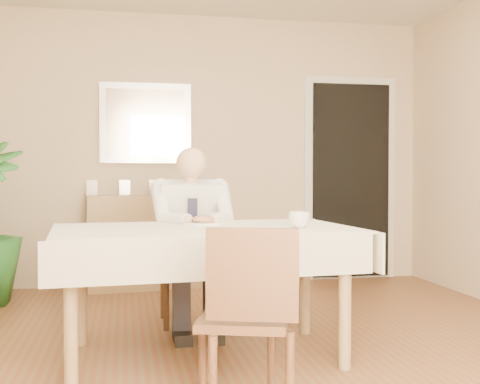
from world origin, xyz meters
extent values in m
plane|color=brown|center=(0.00, 0.00, 0.00)|extent=(5.00, 5.00, 0.00)
cube|color=beige|center=(0.00, 2.50, 1.30)|extent=(4.50, 0.02, 2.60)
cube|color=white|center=(1.55, 2.48, 1.00)|extent=(0.96, 0.03, 2.10)
cube|color=black|center=(1.55, 2.45, 1.00)|extent=(0.80, 0.05, 1.95)
cube|color=silver|center=(-0.51, 2.48, 1.55)|extent=(0.86, 0.03, 0.76)
cube|color=white|center=(-0.51, 2.46, 1.55)|extent=(0.74, 0.02, 0.64)
cube|color=#9F8457|center=(-0.25, 0.12, 0.72)|extent=(1.66, 1.02, 0.04)
cube|color=beige|center=(-0.25, 0.12, 0.75)|extent=(1.77, 1.12, 0.01)
cube|color=beige|center=(-0.25, -0.38, 0.64)|extent=(1.70, 0.14, 0.22)
cube|color=beige|center=(-0.25, 0.62, 0.64)|extent=(1.70, 0.14, 0.22)
cube|color=beige|center=(-1.10, 0.12, 0.64)|extent=(0.09, 1.00, 0.22)
cube|color=beige|center=(0.60, 0.12, 0.64)|extent=(0.09, 1.00, 0.22)
cylinder|color=#9F8457|center=(-0.97, -0.25, 0.35)|extent=(0.07, 0.07, 0.70)
cylinder|color=#9F8457|center=(0.47, -0.25, 0.35)|extent=(0.07, 0.07, 0.70)
cylinder|color=#9F8457|center=(-0.97, 0.49, 0.35)|extent=(0.07, 0.07, 0.70)
cylinder|color=#9F8457|center=(0.47, 0.49, 0.35)|extent=(0.07, 0.07, 0.70)
cube|color=#432315|center=(-0.25, 0.92, 0.43)|extent=(0.47, 0.47, 0.04)
cube|color=#432315|center=(-0.25, 1.11, 0.68)|extent=(0.42, 0.10, 0.42)
cylinder|color=#432315|center=(-0.43, 0.74, 0.20)|extent=(0.04, 0.04, 0.41)
cylinder|color=#432315|center=(-0.08, 0.74, 0.20)|extent=(0.04, 0.04, 0.41)
cylinder|color=#432315|center=(-0.43, 1.10, 0.20)|extent=(0.04, 0.04, 0.41)
cylinder|color=#432315|center=(-0.08, 1.10, 0.20)|extent=(0.04, 0.04, 0.41)
cube|color=#432315|center=(-0.18, -0.68, 0.40)|extent=(0.49, 0.49, 0.04)
cube|color=#432315|center=(-0.18, -0.86, 0.64)|extent=(0.39, 0.16, 0.39)
cylinder|color=#432315|center=(-0.35, -0.85, 0.19)|extent=(0.04, 0.04, 0.38)
cylinder|color=#432315|center=(-0.01, -0.85, 0.19)|extent=(0.04, 0.04, 0.38)
cylinder|color=#432315|center=(-0.35, -0.51, 0.19)|extent=(0.04, 0.04, 0.38)
cylinder|color=#432315|center=(-0.01, -0.51, 0.19)|extent=(0.04, 0.04, 0.38)
cube|color=white|center=(-0.25, 0.88, 0.75)|extent=(0.42, 0.31, 0.55)
cube|color=black|center=(-0.25, 0.76, 0.72)|extent=(0.07, 0.08, 0.36)
cylinder|color=tan|center=(-0.25, 0.84, 1.03)|extent=(0.09, 0.09, 0.08)
sphere|color=tan|center=(-0.25, 0.81, 1.14)|extent=(0.21, 0.21, 0.21)
cube|color=black|center=(-0.35, 0.68, 0.52)|extent=(0.13, 0.42, 0.13)
cube|color=black|center=(-0.15, 0.68, 0.52)|extent=(0.13, 0.42, 0.13)
cube|color=black|center=(-0.35, 0.50, 0.23)|extent=(0.11, 0.12, 0.45)
cube|color=black|center=(-0.15, 0.50, 0.23)|extent=(0.11, 0.12, 0.45)
cube|color=black|center=(-0.35, 0.44, 0.04)|extent=(0.11, 0.26, 0.07)
cube|color=black|center=(-0.15, 0.44, 0.04)|extent=(0.11, 0.26, 0.07)
cylinder|color=white|center=(-0.24, 0.32, 0.76)|extent=(0.26, 0.26, 0.02)
ellipsoid|color=brown|center=(-0.24, 0.32, 0.78)|extent=(0.14, 0.14, 0.06)
cylinder|color=silver|center=(-0.20, 0.26, 0.78)|extent=(0.01, 0.13, 0.01)
cylinder|color=silver|center=(-0.28, 0.26, 0.78)|extent=(0.01, 0.13, 0.01)
imported|color=white|center=(0.28, -0.01, 0.80)|extent=(0.15, 0.15, 0.09)
cube|color=#9F8457|center=(-0.51, 2.32, 0.43)|extent=(1.12, 0.47, 0.87)
cube|color=silver|center=(-1.01, 2.36, 0.94)|extent=(0.10, 0.02, 0.14)
cube|color=silver|center=(-0.71, 2.39, 0.94)|extent=(0.10, 0.02, 0.14)
cube|color=silver|center=(-0.43, 2.33, 0.94)|extent=(0.10, 0.02, 0.14)
camera|label=1|loc=(-0.71, -3.33, 1.06)|focal=45.00mm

